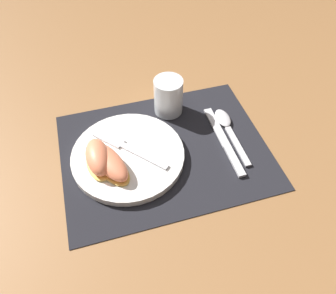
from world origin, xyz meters
TOP-DOWN VIEW (x-y plane):
  - ground_plane at (0.00, 0.00)m, footprint 3.00×3.00m
  - placemat at (0.00, 0.00)m, footprint 0.46×0.36m
  - plate at (-0.08, -0.00)m, footprint 0.25×0.25m
  - juice_glass at (0.04, 0.12)m, footprint 0.07×0.07m
  - knife at (0.14, -0.02)m, footprint 0.02×0.21m
  - spoon at (0.16, 0.03)m, footprint 0.03×0.18m
  - fork at (-0.09, 0.02)m, footprint 0.14×0.16m
  - citrus_wedge_0 at (-0.15, -0.01)m, footprint 0.06×0.10m
  - citrus_wedge_1 at (-0.13, -0.02)m, footprint 0.10×0.14m

SIDE VIEW (x-z plane):
  - ground_plane at x=0.00m, z-range 0.00..0.00m
  - placemat at x=0.00m, z-range 0.00..0.00m
  - knife at x=0.14m, z-range 0.00..0.01m
  - spoon at x=0.16m, z-range 0.00..0.01m
  - plate at x=-0.08m, z-range 0.00..0.02m
  - fork at x=-0.09m, z-range 0.02..0.02m
  - citrus_wedge_1 at x=-0.13m, z-range 0.02..0.05m
  - citrus_wedge_0 at x=-0.15m, z-range 0.02..0.06m
  - juice_glass at x=0.04m, z-range 0.00..0.09m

